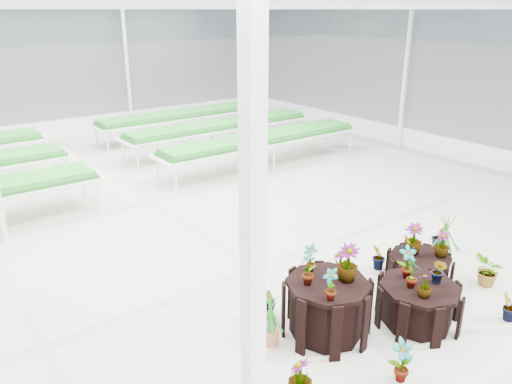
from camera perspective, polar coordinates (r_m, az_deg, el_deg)
ground_plane at (r=8.40m, az=-0.08°, el=-9.81°), size 24.00×24.00×0.00m
greenhouse_shell at (r=7.54m, az=-0.09°, el=5.17°), size 18.00×24.00×4.50m
steel_frame at (r=7.54m, az=-0.09°, el=5.17°), size 18.00×24.00×4.50m
nursery_benches at (r=14.25m, az=-17.72°, el=3.82°), size 16.00×7.00×0.84m
plinth_tall at (r=6.99m, az=8.07°, el=-12.98°), size 1.40×1.40×0.80m
plinth_mid at (r=7.53m, az=18.01°, el=-12.11°), size 1.43×1.43×0.61m
plinth_low at (r=8.63m, az=18.13°, el=-8.33°), size 1.32×1.32×0.46m
nursery_plants at (r=7.82m, az=15.08°, el=-8.68°), size 4.92×2.58×1.32m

